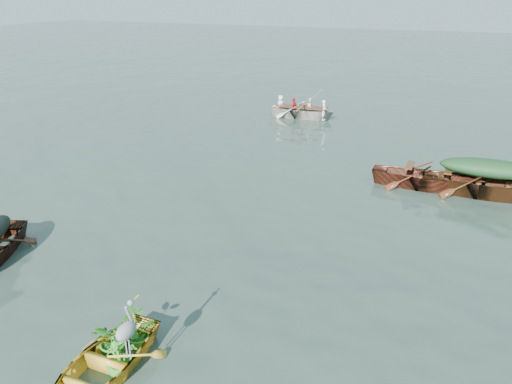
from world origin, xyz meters
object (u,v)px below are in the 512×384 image
Objects in this scene: open_wooden_boat at (426,188)px; rowed_boat at (301,118)px; green_tarp_boat at (484,196)px; yellow_dinghy at (101,378)px; heron at (127,339)px.

open_wooden_boat is 1.06× the size of rowed_boat.
rowed_boat is (-7.95, 6.82, 0.00)m from green_tarp_boat.
yellow_dinghy is 0.64× the size of green_tarp_boat.
green_tarp_boat reaches higher than rowed_boat.
green_tarp_boat is at bearing 64.90° from heron.
open_wooden_boat is at bearing 70.00° from yellow_dinghy.
heron is (3.22, -17.11, 0.88)m from rowed_boat.
heron is at bearing 5.19° from yellow_dinghy.
green_tarp_boat is 10.48m from rowed_boat.
green_tarp_boat is 11.35m from heron.
yellow_dinghy is 1.04m from heron.
heron is (0.55, 0.05, 0.88)m from yellow_dinghy.
green_tarp_boat is (5.28, 10.34, 0.00)m from yellow_dinghy.
open_wooden_boat is 4.92× the size of heron.
yellow_dinghy is at bearing -172.11° from rowed_boat.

